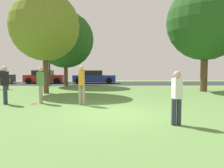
% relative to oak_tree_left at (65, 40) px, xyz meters
% --- Properties ---
extents(ground_plane, '(44.00, 44.00, 0.00)m').
position_rel_oak_tree_left_xyz_m(ground_plane, '(4.09, -12.65, -4.26)').
color(ground_plane, '#5B8442').
extents(road_strip, '(44.00, 6.40, 0.01)m').
position_rel_oak_tree_left_xyz_m(road_strip, '(4.09, 3.35, -4.26)').
color(road_strip, '#28282B').
rests_on(road_strip, ground_plane).
extents(oak_tree_left, '(5.18, 5.18, 6.86)m').
position_rel_oak_tree_left_xyz_m(oak_tree_left, '(0.00, 0.00, 0.00)').
color(oak_tree_left, brown).
rests_on(oak_tree_left, ground_plane).
extents(birch_tree_lone, '(5.42, 5.42, 7.65)m').
position_rel_oak_tree_left_xyz_m(birch_tree_lone, '(10.79, -5.00, 0.66)').
color(birch_tree_lone, brown).
rests_on(birch_tree_lone, ground_plane).
extents(oak_tree_right, '(4.51, 4.51, 6.65)m').
position_rel_oak_tree_left_xyz_m(oak_tree_right, '(-0.21, -6.02, 0.13)').
color(oak_tree_right, brown).
rests_on(oak_tree_right, ground_plane).
extents(person_thrower, '(0.35, 0.30, 1.77)m').
position_rel_oak_tree_left_xyz_m(person_thrower, '(-0.91, -10.44, -3.27)').
color(person_thrower, '#2D334C').
rests_on(person_thrower, ground_plane).
extents(person_catcher, '(0.35, 0.30, 1.73)m').
position_rel_oak_tree_left_xyz_m(person_catcher, '(0.68, -10.24, -3.30)').
color(person_catcher, gray).
rests_on(person_catcher, ground_plane).
extents(person_bystander, '(0.30, 0.34, 1.61)m').
position_rel_oak_tree_left_xyz_m(person_bystander, '(5.91, -14.40, -3.38)').
color(person_bystander, '#2D334C').
rests_on(person_bystander, ground_plane).
extents(person_walking, '(0.30, 0.34, 1.81)m').
position_rel_oak_tree_left_xyz_m(person_walking, '(2.69, -10.72, -3.24)').
color(person_walking, gray).
rests_on(person_walking, ground_plane).
extents(frisbee_disc, '(0.27, 0.27, 0.03)m').
position_rel_oak_tree_left_xyz_m(frisbee_disc, '(0.38, -10.41, -4.25)').
color(frisbee_disc, '#EA2D6B').
rests_on(frisbee_disc, ground_plane).
extents(parked_car_red, '(4.20, 2.03, 1.42)m').
position_rel_oak_tree_left_xyz_m(parked_car_red, '(-3.03, 3.73, -3.61)').
color(parked_car_red, '#B21E1E').
rests_on(parked_car_red, ground_plane).
extents(parked_car_blue, '(4.55, 1.92, 1.41)m').
position_rel_oak_tree_left_xyz_m(parked_car_blue, '(2.40, 3.54, -3.62)').
color(parked_car_blue, '#233893').
rests_on(parked_car_blue, ground_plane).
extents(street_lamp_post, '(0.14, 0.14, 4.50)m').
position_rel_oak_tree_left_xyz_m(street_lamp_post, '(-1.39, -0.45, -2.01)').
color(street_lamp_post, '#2D2D33').
rests_on(street_lamp_post, ground_plane).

